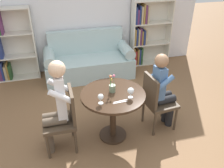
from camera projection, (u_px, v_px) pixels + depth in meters
name	position (u px, v px, depth m)	size (l,w,h in m)	color
ground_plane	(113.00, 135.00, 3.53)	(16.00, 16.00, 0.00)	brown
back_wall	(83.00, 7.00, 4.87)	(5.20, 0.05, 2.70)	silver
round_table	(113.00, 104.00, 3.24)	(0.87, 0.87, 0.74)	#382619
couch	(89.00, 61.00, 5.04)	(1.81, 0.80, 0.92)	#A8C1C1
bookshelf_left	(5.00, 46.00, 4.71)	(0.90, 0.28, 1.46)	silver
bookshelf_right	(145.00, 33.00, 5.35)	(0.90, 0.28, 1.46)	silver
chair_left	(64.00, 117.00, 3.11)	(0.42, 0.42, 0.90)	#473828
chair_right	(157.00, 100.00, 3.46)	(0.46, 0.46, 0.90)	#473828
person_left	(56.00, 106.00, 2.99)	(0.42, 0.34, 1.31)	brown
person_right	(163.00, 90.00, 3.42)	(0.44, 0.37, 1.21)	black
wine_glass_left	(101.00, 97.00, 2.92)	(0.07, 0.07, 0.13)	white
wine_glass_right	(131.00, 91.00, 3.03)	(0.09, 0.09, 0.14)	white
flower_vase	(112.00, 86.00, 3.16)	(0.09, 0.09, 0.26)	gray
knife_left_setting	(120.00, 102.00, 2.98)	(0.19, 0.02, 0.00)	silver
fork_left_setting	(120.00, 101.00, 3.01)	(0.19, 0.03, 0.00)	silver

